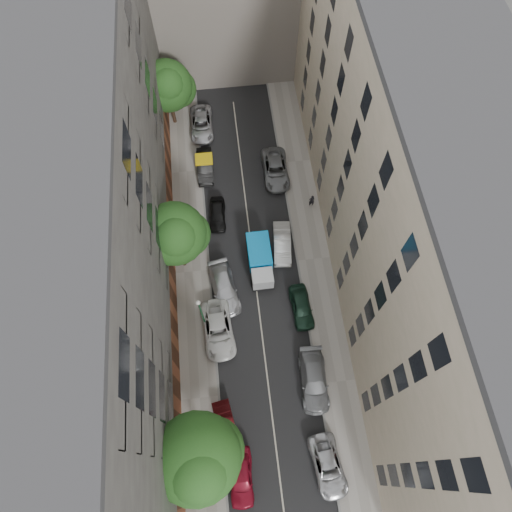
{
  "coord_description": "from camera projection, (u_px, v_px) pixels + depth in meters",
  "views": [
    {
      "loc": [
        -1.73,
        -17.02,
        37.48
      ],
      "look_at": [
        0.0,
        -1.93,
        6.0
      ],
      "focal_mm": 32.0,
      "sensor_mm": 36.0,
      "label": 1
    }
  ],
  "objects": [
    {
      "name": "car_left_1",
      "position": [
        226.0,
        426.0,
        34.65
      ],
      "size": [
        1.99,
        4.04,
        1.27
      ],
      "primitive_type": "imported",
      "rotation": [
        0.0,
        0.0,
        0.17
      ],
      "color": "#4D0F13",
      "rests_on": "ground"
    },
    {
      "name": "car_left_5",
      "position": [
        205.0,
        166.0,
        45.12
      ],
      "size": [
        1.56,
        4.36,
        1.43
      ],
      "primitive_type": "imported",
      "rotation": [
        0.0,
        0.0,
        -0.01
      ],
      "color": "black",
      "rests_on": "ground"
    },
    {
      "name": "sidewalk_left",
      "position": [
        193.0,
        272.0,
        40.85
      ],
      "size": [
        3.0,
        44.0,
        0.15
      ],
      "primitive_type": "cube",
      "color": "gray",
      "rests_on": "ground"
    },
    {
      "name": "car_right_2",
      "position": [
        302.0,
        307.0,
        38.75
      ],
      "size": [
        1.88,
        4.21,
        1.4
      ],
      "primitive_type": "imported",
      "rotation": [
        0.0,
        0.0,
        0.05
      ],
      "color": "#152F22",
      "rests_on": "ground"
    },
    {
      "name": "tree_near",
      "position": [
        199.0,
        459.0,
        28.61
      ],
      "size": [
        5.9,
        5.72,
        9.15
      ],
      "color": "#382619",
      "rests_on": "sidewalk_left"
    },
    {
      "name": "road_surface",
      "position": [
        254.0,
        266.0,
        41.18
      ],
      "size": [
        8.0,
        44.0,
        0.02
      ],
      "primitive_type": "cube",
      "color": "black",
      "rests_on": "ground"
    },
    {
      "name": "car_right_0",
      "position": [
        328.0,
        466.0,
        33.45
      ],
      "size": [
        2.63,
        4.82,
        1.28
      ],
      "primitive_type": "imported",
      "rotation": [
        0.0,
        0.0,
        0.11
      ],
      "color": "#BABBBF",
      "rests_on": "ground"
    },
    {
      "name": "ground",
      "position": [
        254.0,
        266.0,
        41.19
      ],
      "size": [
        120.0,
        120.0,
        0.0
      ],
      "primitive_type": "plane",
      "color": "#4C4C49",
      "rests_on": "ground"
    },
    {
      "name": "car_left_6",
      "position": [
        202.0,
        124.0,
        47.48
      ],
      "size": [
        2.41,
        5.07,
        1.4
      ],
      "primitive_type": "imported",
      "rotation": [
        0.0,
        0.0,
        -0.02
      ],
      "color": "#B4B3B8",
      "rests_on": "ground"
    },
    {
      "name": "car_left_0",
      "position": [
        241.0,
        477.0,
        33.07
      ],
      "size": [
        1.85,
        4.26,
        1.43
      ],
      "primitive_type": "imported",
      "rotation": [
        0.0,
        0.0,
        -0.04
      ],
      "color": "maroon",
      "rests_on": "ground"
    },
    {
      "name": "building_left",
      "position": [
        96.0,
        222.0,
        31.64
      ],
      "size": [
        8.0,
        44.0,
        20.0
      ],
      "primitive_type": "cube",
      "color": "#454240",
      "rests_on": "ground"
    },
    {
      "name": "pedestrian",
      "position": [
        312.0,
        200.0,
        43.15
      ],
      "size": [
        0.56,
        0.38,
        1.51
      ],
      "primitive_type": "imported",
      "rotation": [
        0.0,
        0.0,
        3.17
      ],
      "color": "black",
      "rests_on": "sidewalk_right"
    },
    {
      "name": "car_right_4",
      "position": [
        275.0,
        169.0,
        44.93
      ],
      "size": [
        2.49,
        5.28,
        1.46
      ],
      "primitive_type": "imported",
      "rotation": [
        0.0,
        0.0,
        -0.01
      ],
      "color": "slate",
      "rests_on": "ground"
    },
    {
      "name": "car_right_1",
      "position": [
        314.0,
        380.0,
        36.03
      ],
      "size": [
        2.35,
        5.28,
        1.51
      ],
      "primitive_type": "imported",
      "rotation": [
        0.0,
        0.0,
        -0.05
      ],
      "color": "slate",
      "rests_on": "ground"
    },
    {
      "name": "car_left_2",
      "position": [
        218.0,
        330.0,
        37.84
      ],
      "size": [
        2.83,
        5.5,
        1.49
      ],
      "primitive_type": "imported",
      "rotation": [
        0.0,
        0.0,
        0.07
      ],
      "color": "silver",
      "rests_on": "ground"
    },
    {
      "name": "lamp_post",
      "position": [
        201.0,
        311.0,
        35.47
      ],
      "size": [
        0.36,
        0.36,
        5.6
      ],
      "color": "#18562E",
      "rests_on": "sidewalk_left"
    },
    {
      "name": "car_left_3",
      "position": [
        224.0,
        289.0,
        39.43
      ],
      "size": [
        2.86,
        5.36,
        1.48
      ],
      "primitive_type": "imported",
      "rotation": [
        0.0,
        0.0,
        0.16
      ],
      "color": "#BCBDC1",
      "rests_on": "ground"
    },
    {
      "name": "sidewalk_right",
      "position": [
        314.0,
        259.0,
        41.39
      ],
      "size": [
        3.0,
        44.0,
        0.15
      ],
      "primitive_type": "cube",
      "color": "gray",
      "rests_on": "ground"
    },
    {
      "name": "building_right",
      "position": [
        405.0,
        192.0,
        32.73
      ],
      "size": [
        8.0,
        44.0,
        20.0
      ],
      "primitive_type": "cube",
      "color": "#C8B39B",
      "rests_on": "ground"
    },
    {
      "name": "tarp_truck",
      "position": [
        260.0,
        260.0,
        40.06
      ],
      "size": [
        2.01,
        4.89,
        2.25
      ],
      "rotation": [
        0.0,
        0.0,
        0.01
      ],
      "color": "black",
      "rests_on": "ground"
    },
    {
      "name": "tree_far",
      "position": [
        168.0,
        88.0,
        44.01
      ],
      "size": [
        5.26,
        4.98,
        7.41
      ],
      "color": "#382619",
      "rests_on": "sidewalk_left"
    },
    {
      "name": "car_left_4",
      "position": [
        217.0,
        214.0,
        42.81
      ],
      "size": [
        1.7,
        3.8,
        1.27
      ],
      "primitive_type": "imported",
      "rotation": [
        0.0,
        0.0,
        -0.06
      ],
      "color": "black",
      "rests_on": "ground"
    },
    {
      "name": "tree_mid",
      "position": [
        176.0,
        236.0,
        36.08
      ],
      "size": [
        5.42,
        5.16,
        8.4
      ],
      "color": "#382619",
      "rests_on": "sidewalk_left"
    },
    {
      "name": "car_right_3",
      "position": [
        282.0,
        243.0,
        41.37
      ],
      "size": [
        1.93,
        4.49,
        1.44
      ],
      "primitive_type": "imported",
      "rotation": [
        0.0,
        0.0,
        -0.1
      ],
      "color": "silver",
      "rests_on": "ground"
    }
  ]
}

